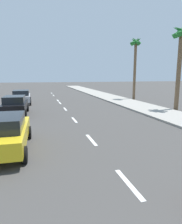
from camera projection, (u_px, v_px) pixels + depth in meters
The scene contains 15 objects.
ground_plane at pixel (67, 111), 18.35m from camera, with size 160.00×160.00×0.00m, color #423F3D.
sidewalk_strip at pixel (132, 104), 22.18m from camera, with size 3.60×80.00×0.14m, color #9E998E.
lane_stripe_2 at pixel (129, 184), 5.99m from camera, with size 0.16×1.80×0.01m, color white.
lane_stripe_3 at pixel (91, 140), 10.07m from camera, with size 0.16×1.80×0.01m, color white.
lane_stripe_4 at pixel (74, 120), 14.58m from camera, with size 0.16×1.80×0.01m, color white.
lane_stripe_5 at pixel (65, 109), 19.29m from camera, with size 0.16×1.80×0.01m, color white.
lane_stripe_6 at pixel (60, 103), 23.57m from camera, with size 0.16×1.80×0.01m, color white.
lane_stripe_7 at pixel (58, 100), 25.86m from camera, with size 0.16×1.80×0.01m, color white.
lane_stripe_8 at pixel (54, 95), 32.42m from camera, with size 0.16×1.80×0.01m, color white.
lane_stripe_9 at pixel (52, 93), 36.61m from camera, with size 0.16×1.80×0.01m, color white.
parked_car_yellow at pixel (3, 132), 8.44m from camera, with size 2.13×4.50×1.57m.
parked_car_black at pixel (15, 105), 16.32m from camera, with size 2.01×4.24×1.57m.
parked_car_silver at pixel (21, 97), 22.64m from camera, with size 2.16×4.53×1.57m.
palm_tree_mid at pixel (181, 45), 17.67m from camera, with size 1.85×1.79×7.73m.
palm_tree_far at pixel (135, 51), 25.97m from camera, with size 1.64×1.70×8.20m.
Camera 1 is at (-2.52, 1.97, 3.20)m, focal length 32.02 mm.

